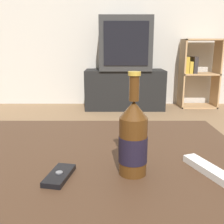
% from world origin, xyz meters
% --- Properties ---
extents(back_wall, '(8.00, 0.05, 2.60)m').
position_xyz_m(back_wall, '(0.00, 3.02, 1.30)').
color(back_wall, beige).
rests_on(back_wall, ground_plane).
extents(coffee_table, '(1.01, 0.83, 0.47)m').
position_xyz_m(coffee_table, '(0.00, 0.00, 0.40)').
color(coffee_table, '#422B1C').
rests_on(coffee_table, ground_plane).
extents(tv_stand, '(1.04, 0.45, 0.52)m').
position_xyz_m(tv_stand, '(0.23, 2.72, 0.26)').
color(tv_stand, black).
rests_on(tv_stand, ground_plane).
extents(television, '(0.66, 0.52, 0.67)m').
position_xyz_m(television, '(0.23, 2.72, 0.85)').
color(television, '#2D2D2D').
rests_on(television, tv_stand).
extents(bookshelf, '(0.49, 0.30, 0.92)m').
position_xyz_m(bookshelf, '(1.22, 2.81, 0.48)').
color(bookshelf, tan).
rests_on(bookshelf, ground_plane).
extents(beer_bottle, '(0.08, 0.08, 0.28)m').
position_xyz_m(beer_bottle, '(0.12, -0.11, 0.57)').
color(beer_bottle, '#47280F').
rests_on(beer_bottle, coffee_table).
extents(cell_phone, '(0.07, 0.13, 0.02)m').
position_xyz_m(cell_phone, '(-0.08, -0.14, 0.48)').
color(cell_phone, black).
rests_on(cell_phone, coffee_table).
extents(remote_control, '(0.10, 0.19, 0.02)m').
position_xyz_m(remote_control, '(0.33, -0.12, 0.48)').
color(remote_control, white).
rests_on(remote_control, coffee_table).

